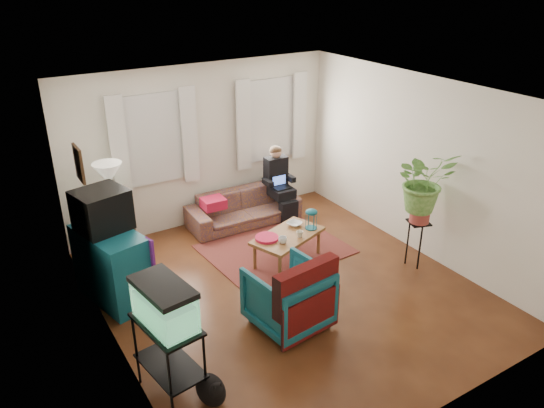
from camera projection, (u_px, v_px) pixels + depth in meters
floor at (288, 290)px, 7.04m from camera, size 4.50×5.00×0.01m
ceiling at (291, 96)px, 5.96m from camera, size 4.50×5.00×0.01m
wall_back at (203, 146)px, 8.43m from camera, size 4.50×0.01×2.60m
wall_front at (449, 302)px, 4.57m from camera, size 4.50×0.01×2.60m
wall_left at (106, 248)px, 5.42m from camera, size 0.01×5.00×2.60m
wall_right at (420, 167)px, 7.58m from camera, size 0.01×5.00×2.60m
window_left at (153, 139)px, 7.93m from camera, size 1.08×0.04×1.38m
window_right at (270, 120)px, 8.91m from camera, size 1.08×0.04×1.38m
curtains_left at (155, 141)px, 7.87m from camera, size 1.36×0.06×1.50m
curtains_right at (272, 121)px, 8.85m from camera, size 1.36×0.06×1.50m
picture_frame at (80, 164)px, 5.83m from camera, size 0.04×0.32×0.40m
area_rug at (275, 249)px, 8.03m from camera, size 2.08×1.70×0.01m
sofa at (243, 203)px, 8.70m from camera, size 1.87×0.80×0.72m
seated_person at (278, 185)px, 8.92m from camera, size 0.48×0.58×1.10m
side_table at (116, 235)px, 7.63m from camera, size 0.67×0.67×0.78m
table_lamp at (110, 188)px, 7.33m from camera, size 0.50×0.50×0.71m
dresser at (112, 266)px, 6.68m from camera, size 0.77×1.16×0.96m
crt_tv at (102, 210)px, 6.45m from camera, size 0.70×0.66×0.51m
aquarium_stand at (170, 358)px, 5.20m from camera, size 0.53×0.81×0.85m
aquarium at (164, 304)px, 4.93m from camera, size 0.48×0.74×0.45m
black_cat at (211, 387)px, 5.19m from camera, size 0.28×0.42×0.35m
armchair at (288, 294)px, 6.22m from camera, size 0.91×0.86×0.85m
serape_throw at (307, 294)px, 5.91m from camera, size 0.87×0.29×0.70m
coffee_table at (288, 248)px, 7.62m from camera, size 1.20×0.90×0.44m
cup_a at (283, 240)px, 7.28m from camera, size 0.15×0.15×0.09m
cup_b at (300, 234)px, 7.44m from camera, size 0.12×0.12×0.09m
bowl at (294, 224)px, 7.78m from camera, size 0.27×0.27×0.05m
snack_tray at (267, 238)px, 7.40m from camera, size 0.42×0.42×0.04m
birdcage at (311, 219)px, 7.64m from camera, size 0.22×0.22×0.31m
plant_stand at (416, 244)px, 7.49m from camera, size 0.37×0.37×0.69m
potted_plant at (423, 190)px, 7.14m from camera, size 0.97×0.90×0.88m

